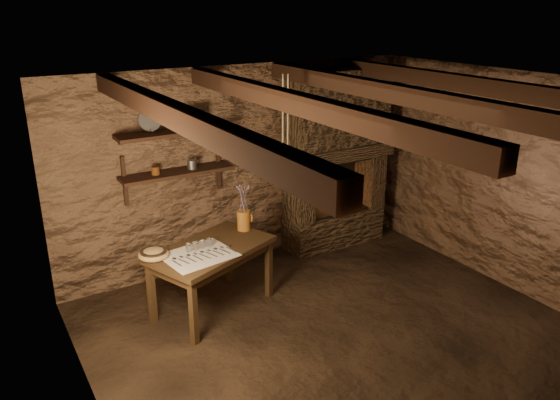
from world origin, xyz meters
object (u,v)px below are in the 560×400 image
iron_stockpot (195,120)px  red_pot (337,195)px  wooden_bowl (154,254)px  work_table (213,276)px  stoneware_jug (244,211)px

iron_stockpot → red_pot: iron_stockpot is taller
wooden_bowl → iron_stockpot: 1.54m
iron_stockpot → red_pot: (1.87, -0.12, -1.16)m
work_table → wooden_bowl: (-0.58, 0.06, 0.37)m
work_table → stoneware_jug: size_ratio=2.81×
stoneware_jug → wooden_bowl: size_ratio=1.68×
wooden_bowl → iron_stockpot: bearing=42.5°
work_table → red_pot: bearing=-3.8°
work_table → wooden_bowl: bearing=152.7°
stoneware_jug → iron_stockpot: bearing=122.6°
work_table → iron_stockpot: bearing=53.0°
wooden_bowl → red_pot: (2.67, 0.61, -0.06)m
stoneware_jug → iron_stockpot: 1.11m
stoneware_jug → wooden_bowl: bearing=-164.9°
wooden_bowl → iron_stockpot: size_ratio=1.35×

